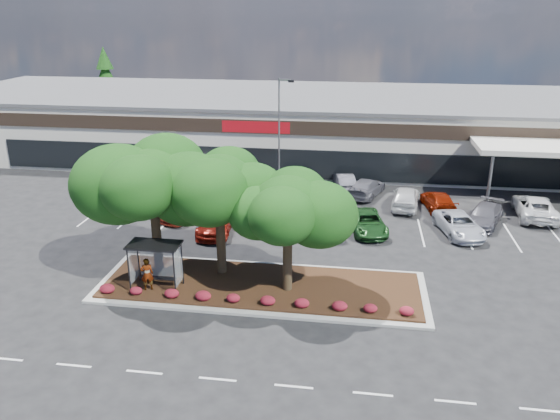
# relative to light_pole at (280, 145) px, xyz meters

# --- Properties ---
(ground) EXTENTS (160.00, 160.00, 0.00)m
(ground) POSITION_rel_light_pole_xyz_m (3.32, -20.31, -4.17)
(ground) COLOR black
(ground) RESTS_ON ground
(retail_store) EXTENTS (80.40, 25.20, 6.25)m
(retail_store) POSITION_rel_light_pole_xyz_m (3.38, 13.60, -1.01)
(retail_store) COLOR beige
(retail_store) RESTS_ON ground
(landscape_island) EXTENTS (18.00, 6.00, 0.26)m
(landscape_island) POSITION_rel_light_pole_xyz_m (1.32, -16.31, -4.04)
(landscape_island) COLOR #A5A6A0
(landscape_island) RESTS_ON ground
(lane_markings) EXTENTS (33.12, 20.06, 0.01)m
(lane_markings) POSITION_rel_light_pole_xyz_m (3.18, -9.89, -4.16)
(lane_markings) COLOR silver
(lane_markings) RESTS_ON ground
(shrub_row) EXTENTS (17.00, 0.80, 0.50)m
(shrub_row) POSITION_rel_light_pole_xyz_m (1.32, -18.41, -3.66)
(shrub_row) COLOR maroon
(shrub_row) RESTS_ON landscape_island
(bus_shelter) EXTENTS (2.75, 1.55, 2.59)m
(bus_shelter) POSITION_rel_light_pole_xyz_m (-4.18, -17.36, -1.86)
(bus_shelter) COLOR black
(bus_shelter) RESTS_ON landscape_island
(island_tree_west) EXTENTS (7.20, 7.20, 7.89)m
(island_tree_west) POSITION_rel_light_pole_xyz_m (-4.68, -15.81, 0.04)
(island_tree_west) COLOR black
(island_tree_west) RESTS_ON landscape_island
(island_tree_mid) EXTENTS (6.60, 6.60, 7.32)m
(island_tree_mid) POSITION_rel_light_pole_xyz_m (-1.18, -15.11, -0.25)
(island_tree_mid) COLOR black
(island_tree_mid) RESTS_ON landscape_island
(island_tree_east) EXTENTS (5.80, 5.80, 6.50)m
(island_tree_east) POSITION_rel_light_pole_xyz_m (2.82, -16.61, -0.66)
(island_tree_east) COLOR black
(island_tree_east) RESTS_ON landscape_island
(conifer_north_west) EXTENTS (4.40, 4.40, 10.00)m
(conifer_north_west) POSITION_rel_light_pole_xyz_m (-26.68, 25.69, 0.83)
(conifer_north_west) COLOR black
(conifer_north_west) RESTS_ON ground
(person_waiting) EXTENTS (0.79, 0.68, 1.84)m
(person_waiting) POSITION_rel_light_pole_xyz_m (-4.60, -17.77, -2.99)
(person_waiting) COLOR #594C47
(person_waiting) RESTS_ON landscape_island
(light_pole) EXTENTS (1.43, 0.59, 9.44)m
(light_pole) POSITION_rel_light_pole_xyz_m (0.00, 0.00, 0.00)
(light_pole) COLOR #A5A6A0
(light_pole) RESTS_ON ground
(car_0) EXTENTS (1.77, 4.28, 1.45)m
(car_0) POSITION_rel_light_pole_xyz_m (-7.93, -4.82, -3.44)
(car_0) COLOR navy
(car_0) RESTS_ON ground
(car_1) EXTENTS (3.63, 5.30, 1.43)m
(car_1) POSITION_rel_light_pole_xyz_m (-5.99, -6.29, -3.46)
(car_1) COLOR maroon
(car_1) RESTS_ON ground
(car_2) EXTENTS (2.41, 5.37, 1.53)m
(car_2) POSITION_rel_light_pole_xyz_m (-3.17, -8.61, -3.40)
(car_2) COLOR maroon
(car_2) RESTS_ON ground
(car_3) EXTENTS (4.56, 6.26, 1.68)m
(car_3) POSITION_rel_light_pole_xyz_m (2.67, -6.13, -3.33)
(car_3) COLOR silver
(car_3) RESTS_ON ground
(car_4) EXTENTS (3.59, 5.31, 1.66)m
(car_4) POSITION_rel_light_pole_xyz_m (3.88, -7.53, -3.34)
(car_4) COLOR #0E0F5F
(car_4) RESTS_ON ground
(car_5) EXTENTS (3.17, 5.21, 1.35)m
(car_5) POSITION_rel_light_pole_xyz_m (7.11, -7.20, -3.49)
(car_5) COLOR #1B471C
(car_5) RESTS_ON ground
(car_6) EXTENTS (3.37, 5.36, 1.38)m
(car_6) POSITION_rel_light_pole_xyz_m (13.30, -6.77, -3.48)
(car_6) COLOR silver
(car_6) RESTS_ON ground
(car_7) EXTENTS (3.69, 5.20, 1.40)m
(car_7) POSITION_rel_light_pole_xyz_m (15.37, -4.66, -3.47)
(car_7) COLOR #59575F
(car_7) RESTS_ON ground
(car_9) EXTENTS (2.26, 5.03, 1.43)m
(car_9) POSITION_rel_light_pole_xyz_m (-5.84, 0.76, -3.45)
(car_9) COLOR navy
(car_9) RESTS_ON ground
(car_10) EXTENTS (2.17, 5.24, 1.69)m
(car_10) POSITION_rel_light_pole_xyz_m (-7.63, 1.14, -3.33)
(car_10) COLOR #BBBBBB
(car_10) RESTS_ON ground
(car_11) EXTENTS (3.40, 5.17, 1.32)m
(car_11) POSITION_rel_light_pole_xyz_m (1.20, 2.01, -3.51)
(car_11) COLOR #595B62
(car_11) RESTS_ON ground
(car_12) EXTENTS (2.29, 4.33, 1.36)m
(car_12) POSITION_rel_light_pole_xyz_m (5.18, 2.16, -3.49)
(car_12) COLOR #5B5A63
(car_12) RESTS_ON ground
(car_13) EXTENTS (3.52, 5.33, 1.43)m
(car_13) POSITION_rel_light_pole_xyz_m (7.06, 0.48, -3.45)
(car_13) COLOR slate
(car_13) RESTS_ON ground
(car_14) EXTENTS (2.58, 5.10, 1.67)m
(car_14) POSITION_rel_light_pole_xyz_m (10.05, -1.86, -3.34)
(car_14) COLOR silver
(car_14) RESTS_ON ground
(car_15) EXTENTS (2.59, 4.97, 1.38)m
(car_15) POSITION_rel_light_pole_xyz_m (12.49, -1.99, -3.48)
(car_15) COLOR maroon
(car_15) RESTS_ON ground
(car_16) EXTENTS (3.05, 5.80, 1.56)m
(car_16) POSITION_rel_light_pole_xyz_m (19.32, -2.55, -3.39)
(car_16) COLOR white
(car_16) RESTS_ON ground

